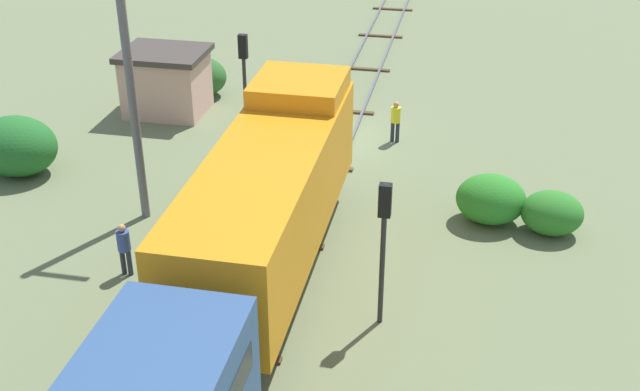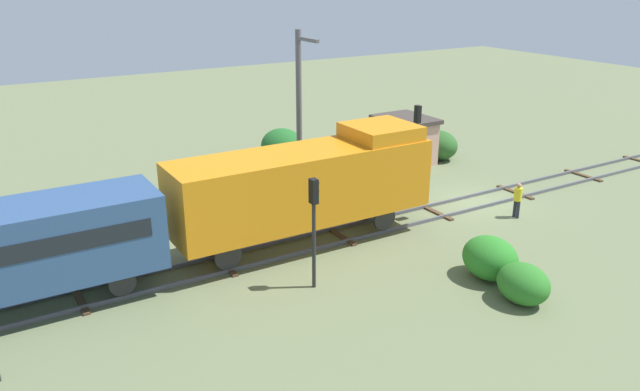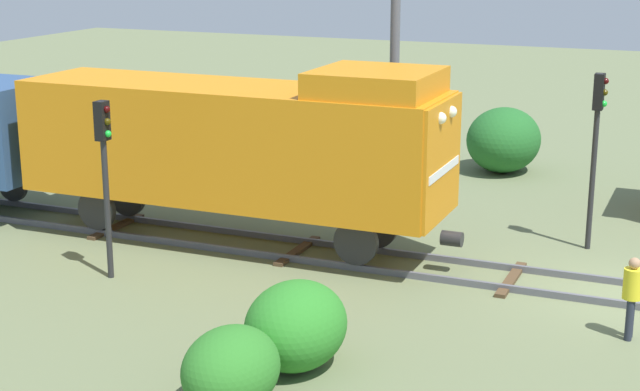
{
  "view_description": "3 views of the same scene",
  "coord_description": "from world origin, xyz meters",
  "px_view_note": "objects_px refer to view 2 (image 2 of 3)",
  "views": [
    {
      "loc": [
        -5.3,
        28.84,
        13.37
      ],
      "look_at": [
        -1.2,
        8.78,
        2.2
      ],
      "focal_mm": 45.0,
      "sensor_mm": 36.0,
      "label": 1
    },
    {
      "loc": [
        -21.04,
        21.8,
        11.04
      ],
      "look_at": [
        1.04,
        8.56,
        1.65
      ],
      "focal_mm": 35.0,
      "sensor_mm": 36.0,
      "label": 2
    },
    {
      "loc": [
        -21.55,
        -1.54,
        7.84
      ],
      "look_at": [
        0.26,
        7.68,
        1.49
      ],
      "focal_mm": 55.0,
      "sensor_mm": 36.0,
      "label": 3
    }
  ],
  "objects_px": {
    "worker_by_signal": "(246,197)",
    "catenary_mast": "(300,113)",
    "relay_hut": "(405,139)",
    "locomotive": "(307,183)",
    "traffic_signal_near": "(417,132)",
    "worker_near_track": "(518,197)",
    "traffic_signal_mid": "(314,213)"
  },
  "relations": [
    {
      "from": "traffic_signal_mid",
      "to": "relay_hut",
      "type": "height_order",
      "value": "traffic_signal_mid"
    },
    {
      "from": "traffic_signal_near",
      "to": "traffic_signal_mid",
      "type": "height_order",
      "value": "traffic_signal_near"
    },
    {
      "from": "locomotive",
      "to": "traffic_signal_mid",
      "type": "relative_size",
      "value": 2.77
    },
    {
      "from": "catenary_mast",
      "to": "locomotive",
      "type": "bearing_deg",
      "value": 153.88
    },
    {
      "from": "locomotive",
      "to": "traffic_signal_mid",
      "type": "distance_m",
      "value": 3.79
    },
    {
      "from": "worker_by_signal",
      "to": "worker_near_track",
      "type": "bearing_deg",
      "value": 114.85
    },
    {
      "from": "locomotive",
      "to": "catenary_mast",
      "type": "xyz_separation_m",
      "value": [
        4.94,
        -2.42,
        1.68
      ]
    },
    {
      "from": "traffic_signal_near",
      "to": "relay_hut",
      "type": "xyz_separation_m",
      "value": [
        4.3,
        -2.7,
        -1.73
      ]
    },
    {
      "from": "worker_by_signal",
      "to": "relay_hut",
      "type": "relative_size",
      "value": 0.49
    },
    {
      "from": "traffic_signal_near",
      "to": "worker_near_track",
      "type": "distance_m",
      "value": 6.2
    },
    {
      "from": "catenary_mast",
      "to": "relay_hut",
      "type": "relative_size",
      "value": 2.4
    },
    {
      "from": "traffic_signal_mid",
      "to": "catenary_mast",
      "type": "xyz_separation_m",
      "value": [
        8.34,
        -4.1,
        1.54
      ]
    },
    {
      "from": "worker_near_track",
      "to": "locomotive",
      "type": "bearing_deg",
      "value": -136.34
    },
    {
      "from": "traffic_signal_near",
      "to": "worker_near_track",
      "type": "xyz_separation_m",
      "value": [
        -5.6,
        -1.59,
        -2.12
      ]
    },
    {
      "from": "locomotive",
      "to": "worker_by_signal",
      "type": "xyz_separation_m",
      "value": [
        4.2,
        0.92,
        -1.78
      ]
    },
    {
      "from": "worker_by_signal",
      "to": "traffic_signal_near",
      "type": "bearing_deg",
      "value": 139.97
    },
    {
      "from": "traffic_signal_near",
      "to": "worker_by_signal",
      "type": "height_order",
      "value": "traffic_signal_near"
    },
    {
      "from": "worker_by_signal",
      "to": "relay_hut",
      "type": "bearing_deg",
      "value": 161.52
    },
    {
      "from": "traffic_signal_near",
      "to": "worker_near_track",
      "type": "bearing_deg",
      "value": -164.18
    },
    {
      "from": "traffic_signal_near",
      "to": "catenary_mast",
      "type": "height_order",
      "value": "catenary_mast"
    },
    {
      "from": "catenary_mast",
      "to": "relay_hut",
      "type": "distance_m",
      "value": 9.51
    },
    {
      "from": "worker_by_signal",
      "to": "catenary_mast",
      "type": "xyz_separation_m",
      "value": [
        0.74,
        -3.35,
        3.46
      ]
    },
    {
      "from": "traffic_signal_near",
      "to": "worker_by_signal",
      "type": "relative_size",
      "value": 2.65
    },
    {
      "from": "locomotive",
      "to": "worker_by_signal",
      "type": "height_order",
      "value": "locomotive"
    },
    {
      "from": "traffic_signal_mid",
      "to": "relay_hut",
      "type": "xyz_separation_m",
      "value": [
        10.9,
        -12.73,
        -1.52
      ]
    },
    {
      "from": "locomotive",
      "to": "catenary_mast",
      "type": "relative_size",
      "value": 1.38
    },
    {
      "from": "relay_hut",
      "to": "traffic_signal_near",
      "type": "bearing_deg",
      "value": 147.84
    },
    {
      "from": "relay_hut",
      "to": "catenary_mast",
      "type": "bearing_deg",
      "value": 106.5
    },
    {
      "from": "catenary_mast",
      "to": "worker_near_track",
      "type": "bearing_deg",
      "value": -134.31
    },
    {
      "from": "worker_by_signal",
      "to": "catenary_mast",
      "type": "height_order",
      "value": "catenary_mast"
    },
    {
      "from": "locomotive",
      "to": "traffic_signal_mid",
      "type": "bearing_deg",
      "value": 153.8
    },
    {
      "from": "worker_near_track",
      "to": "worker_by_signal",
      "type": "relative_size",
      "value": 1.0
    }
  ]
}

